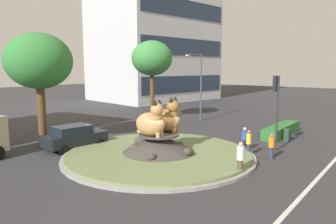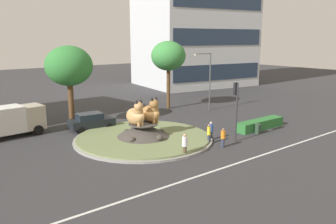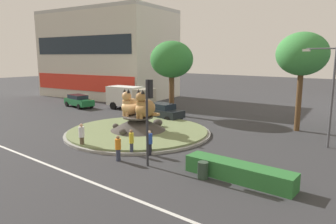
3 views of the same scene
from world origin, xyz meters
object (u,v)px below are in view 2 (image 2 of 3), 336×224
at_px(cat_statue_tabby, 151,113).
at_px(pedestrian_yellow_shirt, 209,133).
at_px(traffic_light_mast, 236,101).
at_px(broadleaf_tree_behind_island, 69,66).
at_px(pedestrian_blue_shirt, 211,130).
at_px(second_tree_near_tower, 168,56).
at_px(pedestrian_orange_shirt, 223,137).
at_px(litter_bin, 258,129).
at_px(streetlight_arm, 208,77).
at_px(pedestrian_white_shirt, 185,145).
at_px(cat_statue_calico, 136,115).
at_px(sedan_on_far_lane, 91,121).
at_px(delivery_box_truck, 8,120).

relative_size(cat_statue_tabby, pedestrian_yellow_shirt, 1.38).
xyz_separation_m(cat_statue_tabby, traffic_light_mast, (5.10, -5.14, 1.20)).
distance_m(traffic_light_mast, broadleaf_tree_behind_island, 16.42).
height_order(broadleaf_tree_behind_island, pedestrian_blue_shirt, broadleaf_tree_behind_island).
xyz_separation_m(traffic_light_mast, second_tree_near_tower, (4.11, 14.53, 2.97)).
bearing_deg(pedestrian_orange_shirt, litter_bin, 108.90).
xyz_separation_m(pedestrian_yellow_shirt, pedestrian_blue_shirt, (0.93, 0.71, -0.06)).
bearing_deg(pedestrian_yellow_shirt, litter_bin, 149.91).
distance_m(streetlight_arm, pedestrian_white_shirt, 17.38).
height_order(cat_statue_calico, pedestrian_blue_shirt, cat_statue_calico).
xyz_separation_m(cat_statue_calico, sedan_on_far_lane, (-1.33, 5.96, -1.45)).
bearing_deg(cat_statue_tabby, second_tree_near_tower, 133.24).
height_order(pedestrian_blue_shirt, pedestrian_orange_shirt, pedestrian_blue_shirt).
bearing_deg(pedestrian_white_shirt, delivery_box_truck, -69.44).
bearing_deg(pedestrian_orange_shirt, pedestrian_white_shirt, -82.48).
bearing_deg(pedestrian_white_shirt, pedestrian_blue_shirt, -170.51).
distance_m(second_tree_near_tower, pedestrian_orange_shirt, 17.25).
distance_m(pedestrian_orange_shirt, delivery_box_truck, 18.90).
bearing_deg(pedestrian_yellow_shirt, broadleaf_tree_behind_island, -87.35).
bearing_deg(pedestrian_orange_shirt, sedan_on_far_lane, -142.54).
height_order(traffic_light_mast, pedestrian_yellow_shirt, traffic_light_mast).
bearing_deg(broadleaf_tree_behind_island, sedan_on_far_lane, -70.24).
distance_m(pedestrian_white_shirt, litter_bin, 9.53).
relative_size(pedestrian_yellow_shirt, litter_bin, 1.87).
xyz_separation_m(pedestrian_blue_shirt, delivery_box_truck, (-13.62, 11.68, 0.70)).
xyz_separation_m(streetlight_arm, pedestrian_blue_shirt, (-8.47, -9.10, -3.25)).
xyz_separation_m(cat_statue_calico, pedestrian_white_shirt, (0.74, -5.48, -1.36)).
xyz_separation_m(pedestrian_white_shirt, sedan_on_far_lane, (-2.08, 11.44, -0.09)).
bearing_deg(litter_bin, delivery_box_truck, 145.06).
distance_m(delivery_box_truck, litter_bin, 22.59).
bearing_deg(cat_statue_calico, broadleaf_tree_behind_island, -168.42).
xyz_separation_m(streetlight_arm, litter_bin, (-3.59, -10.34, -3.64)).
relative_size(traffic_light_mast, pedestrian_white_shirt, 2.83).
distance_m(broadleaf_tree_behind_island, litter_bin, 19.03).
height_order(pedestrian_yellow_shirt, pedestrian_white_shirt, pedestrian_white_shirt).
bearing_deg(litter_bin, traffic_light_mast, -175.29).
xyz_separation_m(cat_statue_calico, pedestrian_orange_shirt, (4.65, -5.67, -1.46)).
bearing_deg(pedestrian_blue_shirt, cat_statue_calico, 28.47).
bearing_deg(pedestrian_blue_shirt, second_tree_near_tower, -50.50).
bearing_deg(pedestrian_yellow_shirt, traffic_light_mast, 135.25).
relative_size(broadleaf_tree_behind_island, pedestrian_orange_shirt, 5.01).
distance_m(streetlight_arm, pedestrian_blue_shirt, 12.85).
height_order(cat_statue_calico, delivery_box_truck, cat_statue_calico).
height_order(pedestrian_yellow_shirt, delivery_box_truck, delivery_box_truck).
distance_m(cat_statue_calico, second_tree_near_tower, 14.93).
distance_m(pedestrian_blue_shirt, delivery_box_truck, 17.96).
relative_size(streetlight_arm, pedestrian_yellow_shirt, 4.14).
distance_m(cat_statue_calico, pedestrian_blue_shirt, 6.60).
height_order(traffic_light_mast, sedan_on_far_lane, traffic_light_mast).
distance_m(broadleaf_tree_behind_island, sedan_on_far_lane, 5.77).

